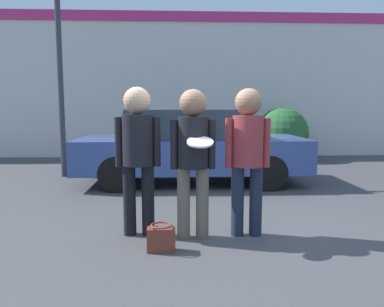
{
  "coord_description": "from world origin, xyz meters",
  "views": [
    {
      "loc": [
        -0.49,
        -4.35,
        1.52
      ],
      "look_at": [
        -0.27,
        0.15,
        0.97
      ],
      "focal_mm": 35.0,
      "sensor_mm": 36.0,
      "label": 1
    }
  ],
  "objects_px": {
    "shrub": "(282,134)",
    "handbag": "(161,238)",
    "parked_car_near": "(190,146)",
    "person_right": "(248,148)",
    "person_left": "(138,147)",
    "street_lamp": "(69,8)",
    "person_middle_with_frisbee": "(193,150)"
  },
  "relations": [
    {
      "from": "shrub",
      "to": "handbag",
      "type": "xyz_separation_m",
      "value": [
        -3.3,
        -6.95,
        -0.62
      ]
    },
    {
      "from": "parked_car_near",
      "to": "shrub",
      "type": "relative_size",
      "value": 2.95
    },
    {
      "from": "person_right",
      "to": "handbag",
      "type": "xyz_separation_m",
      "value": [
        -1.0,
        -0.46,
        -0.91
      ]
    },
    {
      "from": "parked_car_near",
      "to": "person_right",
      "type": "bearing_deg",
      "value": -80.66
    },
    {
      "from": "person_left",
      "to": "street_lamp",
      "type": "relative_size",
      "value": 0.3
    },
    {
      "from": "street_lamp",
      "to": "shrub",
      "type": "height_order",
      "value": "street_lamp"
    },
    {
      "from": "person_middle_with_frisbee",
      "to": "street_lamp",
      "type": "distance_m",
      "value": 5.41
    },
    {
      "from": "parked_car_near",
      "to": "street_lamp",
      "type": "xyz_separation_m",
      "value": [
        -2.54,
        0.79,
        2.87
      ]
    },
    {
      "from": "handbag",
      "to": "person_middle_with_frisbee",
      "type": "bearing_deg",
      "value": 48.94
    },
    {
      "from": "shrub",
      "to": "person_right",
      "type": "bearing_deg",
      "value": -109.49
    },
    {
      "from": "person_right",
      "to": "person_left",
      "type": "bearing_deg",
      "value": 176.34
    },
    {
      "from": "person_middle_with_frisbee",
      "to": "street_lamp",
      "type": "bearing_deg",
      "value": 120.66
    },
    {
      "from": "parked_car_near",
      "to": "handbag",
      "type": "distance_m",
      "value": 3.79
    },
    {
      "from": "person_middle_with_frisbee",
      "to": "parked_car_near",
      "type": "height_order",
      "value": "person_middle_with_frisbee"
    },
    {
      "from": "person_middle_with_frisbee",
      "to": "shrub",
      "type": "height_order",
      "value": "person_middle_with_frisbee"
    },
    {
      "from": "parked_car_near",
      "to": "person_left",
      "type": "bearing_deg",
      "value": -103.38
    },
    {
      "from": "parked_car_near",
      "to": "street_lamp",
      "type": "relative_size",
      "value": 0.77
    },
    {
      "from": "parked_car_near",
      "to": "street_lamp",
      "type": "height_order",
      "value": "street_lamp"
    },
    {
      "from": "person_right",
      "to": "parked_car_near",
      "type": "relative_size",
      "value": 0.39
    },
    {
      "from": "parked_car_near",
      "to": "handbag",
      "type": "xyz_separation_m",
      "value": [
        -0.47,
        -3.71,
        -0.61
      ]
    },
    {
      "from": "handbag",
      "to": "parked_car_near",
      "type": "bearing_deg",
      "value": 82.81
    },
    {
      "from": "person_middle_with_frisbee",
      "to": "person_right",
      "type": "xyz_separation_m",
      "value": [
        0.64,
        0.05,
        0.01
      ]
    },
    {
      "from": "parked_car_near",
      "to": "person_middle_with_frisbee",
      "type": "bearing_deg",
      "value": -91.89
    },
    {
      "from": "person_middle_with_frisbee",
      "to": "street_lamp",
      "type": "xyz_separation_m",
      "value": [
        -2.43,
        4.09,
        2.58
      ]
    },
    {
      "from": "person_middle_with_frisbee",
      "to": "parked_car_near",
      "type": "relative_size",
      "value": 0.38
    },
    {
      "from": "street_lamp",
      "to": "shrub",
      "type": "distance_m",
      "value": 6.55
    },
    {
      "from": "person_left",
      "to": "person_middle_with_frisbee",
      "type": "relative_size",
      "value": 1.02
    },
    {
      "from": "person_right",
      "to": "shrub",
      "type": "bearing_deg",
      "value": 70.51
    },
    {
      "from": "person_left",
      "to": "street_lamp",
      "type": "height_order",
      "value": "street_lamp"
    },
    {
      "from": "parked_car_near",
      "to": "handbag",
      "type": "height_order",
      "value": "parked_car_near"
    },
    {
      "from": "person_left",
      "to": "person_right",
      "type": "height_order",
      "value": "person_left"
    },
    {
      "from": "person_right",
      "to": "person_middle_with_frisbee",
      "type": "bearing_deg",
      "value": -175.4
    }
  ]
}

